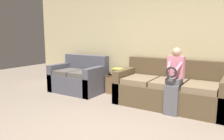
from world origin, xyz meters
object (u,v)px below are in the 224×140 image
at_px(couch_side, 79,79).
at_px(side_shelf, 118,84).
at_px(couch_main, 171,90).
at_px(book_stack, 118,72).
at_px(child_left_seated, 174,78).

relative_size(couch_side, side_shelf, 2.42).
height_order(couch_main, side_shelf, couch_main).
bearing_deg(side_shelf, couch_side, -159.80).
bearing_deg(couch_main, book_stack, 169.96).
distance_m(couch_side, child_left_seated, 2.54).
bearing_deg(couch_side, side_shelf, 20.20).
relative_size(couch_main, book_stack, 8.29).
xyz_separation_m(couch_main, side_shelf, (-1.37, 0.25, -0.09)).
relative_size(side_shelf, book_stack, 2.08).
relative_size(couch_main, side_shelf, 3.99).
height_order(couch_main, book_stack, couch_main).
distance_m(couch_main, side_shelf, 1.40).
bearing_deg(couch_side, child_left_seated, -7.14).
xyz_separation_m(couch_main, couch_side, (-2.33, -0.10, 0.00)).
xyz_separation_m(couch_main, child_left_seated, (0.17, -0.41, 0.33)).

